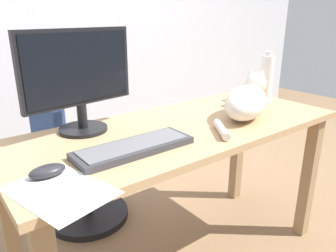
# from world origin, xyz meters

# --- Properties ---
(desk) EXTENTS (1.52, 0.62, 0.73)m
(desk) POSITION_xyz_m (0.00, 0.00, 0.62)
(desk) COLOR tan
(desk) RESTS_ON ground_plane
(office_chair) EXTENTS (0.48, 0.48, 0.88)m
(office_chair) POSITION_xyz_m (-0.26, 0.63, 0.37)
(office_chair) COLOR black
(office_chair) RESTS_ON ground_plane
(monitor) EXTENTS (0.48, 0.20, 0.42)m
(monitor) POSITION_xyz_m (-0.37, 0.20, 0.96)
(monitor) COLOR black
(monitor) RESTS_ON desk
(keyboard) EXTENTS (0.44, 0.15, 0.03)m
(keyboard) POSITION_xyz_m (-0.31, -0.11, 0.75)
(keyboard) COLOR #333338
(keyboard) RESTS_ON desk
(cat) EXTENTS (0.56, 0.33, 0.20)m
(cat) POSITION_xyz_m (0.33, -0.09, 0.81)
(cat) COLOR silver
(cat) RESTS_ON desk
(computer_mouse) EXTENTS (0.11, 0.06, 0.04)m
(computer_mouse) POSITION_xyz_m (-0.62, -0.12, 0.75)
(computer_mouse) COLOR #232328
(computer_mouse) RESTS_ON desk
(paper_sheet) EXTENTS (0.28, 0.34, 0.00)m
(paper_sheet) POSITION_xyz_m (-0.63, -0.22, 0.73)
(paper_sheet) COLOR white
(paper_sheet) RESTS_ON desk
(water_bottle) EXTENTS (0.07, 0.07, 0.27)m
(water_bottle) POSITION_xyz_m (0.64, 0.04, 0.86)
(water_bottle) COLOR silver
(water_bottle) RESTS_ON desk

